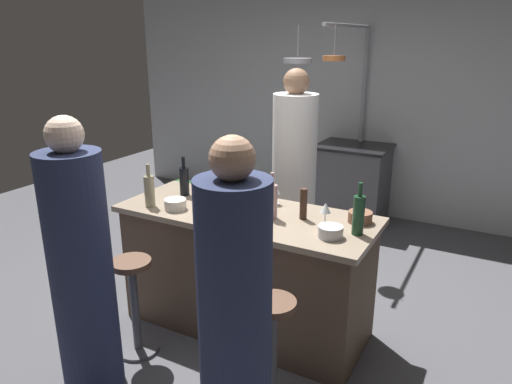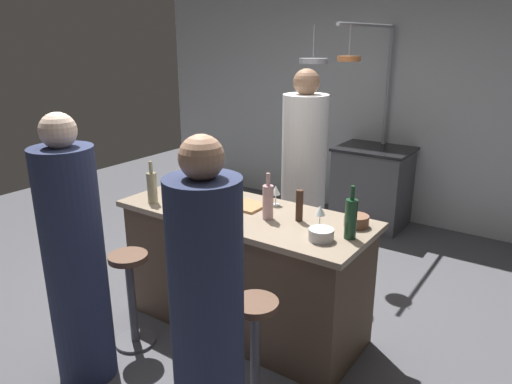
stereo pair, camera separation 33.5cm
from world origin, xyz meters
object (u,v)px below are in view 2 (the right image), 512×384
chef (303,183)px  wine_glass_near_left_guest (276,191)px  wine_bottle_white (152,187)px  wine_bottle_rose (268,201)px  bar_stool_left (131,295)px  guest_left (75,264)px  mixing_bowl_wooden (356,221)px  bar_stool_right (255,349)px  wine_glass_by_chef (320,211)px  guest_right (207,319)px  wine_bottle_dark (189,178)px  pepper_mill (299,205)px  wine_bottle_green (351,218)px  potted_plant (202,196)px  mixing_bowl_steel (321,235)px  cutting_board (242,205)px  mixing_bowl_ceramic (176,201)px  stove_range (372,186)px

chef → wine_glass_near_left_guest: bearing=-75.6°
wine_bottle_white → wine_bottle_rose: bearing=13.5°
bar_stool_left → guest_left: guest_left is taller
guest_left → mixing_bowl_wooden: size_ratio=10.64×
bar_stool_right → wine_glass_by_chef: 0.92m
guest_right → wine_bottle_dark: (-1.11, 1.11, 0.24)m
pepper_mill → wine_bottle_dark: 0.99m
pepper_mill → wine_bottle_green: size_ratio=0.64×
chef → potted_plant: chef is taller
wine_glass_by_chef → mixing_bowl_steel: size_ratio=0.96×
wine_bottle_white → wine_glass_by_chef: wine_bottle_white is taller
potted_plant → wine_glass_near_left_guest: (1.77, -1.21, 0.71)m
potted_plant → mixing_bowl_steel: mixing_bowl_steel is taller
bar_stool_left → mixing_bowl_wooden: bearing=32.9°
potted_plant → wine_bottle_dark: 1.86m
cutting_board → mixing_bowl_wooden: mixing_bowl_wooden is taller
wine_glass_by_chef → chef: bearing=124.2°
mixing_bowl_ceramic → wine_bottle_dark: bearing=115.0°
bar_stool_right → wine_glass_by_chef: size_ratio=4.66×
wine_bottle_green → wine_glass_near_left_guest: wine_bottle_green is taller
wine_bottle_green → wine_glass_by_chef: wine_bottle_green is taller
potted_plant → wine_bottle_green: bearing=-30.7°
guest_left → mixing_bowl_ceramic: 0.83m
guest_left → wine_glass_near_left_guest: 1.40m
potted_plant → wine_bottle_white: size_ratio=1.69×
wine_bottle_rose → wine_glass_by_chef: wine_bottle_rose is taller
potted_plant → wine_bottle_white: bearing=-58.9°
cutting_board → wine_bottle_dark: size_ratio=1.08×
wine_bottle_green → mixing_bowl_ceramic: bearing=-171.9°
chef → pepper_mill: bearing=-62.5°
bar_stool_left → wine_glass_near_left_guest: 1.22m
bar_stool_right → wine_bottle_green: wine_bottle_green is taller
stove_range → wine_bottle_rose: (0.21, -2.47, 0.57)m
bar_stool_left → pepper_mill: 1.29m
pepper_mill → mixing_bowl_steel: bearing=-37.2°
wine_bottle_rose → mixing_bowl_ceramic: 0.70m
wine_bottle_rose → mixing_bowl_wooden: bearing=21.1°
stove_range → mixing_bowl_steel: (0.66, -2.58, 0.49)m
bar_stool_right → guest_left: guest_left is taller
bar_stool_left → potted_plant: bearing=119.3°
mixing_bowl_ceramic → cutting_board: bearing=35.8°
guest_left → wine_glass_by_chef: (1.06, 1.05, 0.23)m
guest_left → wine_bottle_white: 0.83m
mixing_bowl_ceramic → bar_stool_right: bearing=-23.7°
mixing_bowl_wooden → stove_range: bearing=108.3°
wine_bottle_dark → potted_plant: bearing=128.4°
bar_stool_right → wine_glass_near_left_guest: wine_glass_near_left_guest is taller
wine_glass_near_left_guest → wine_glass_by_chef: bearing=-22.8°
bar_stool_right → wine_bottle_rose: 0.93m
wine_bottle_rose → chef: bearing=106.2°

